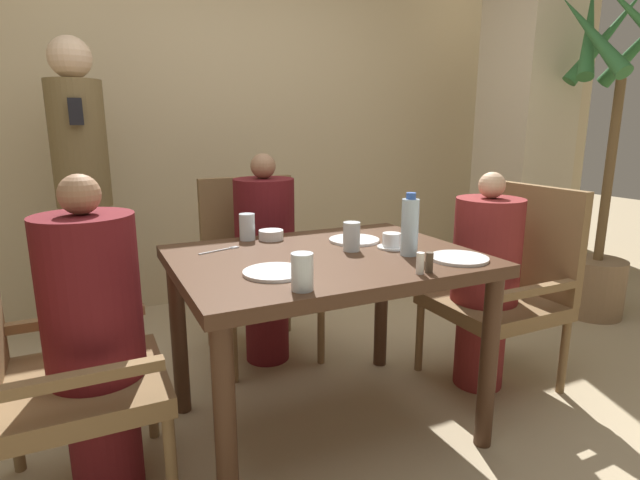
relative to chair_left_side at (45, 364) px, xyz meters
The scene contains 24 objects.
ground_plane 1.15m from the chair_left_side, ahead, with size 16.00×16.00×0.00m, color tan.
wall_back 2.34m from the chair_left_side, 61.82° to the left, with size 8.00×0.06×2.80m.
pillar_stone 3.47m from the chair_left_side, 18.05° to the left, with size 0.51×0.51×2.70m.
dining_table 1.04m from the chair_left_side, ahead, with size 1.19×0.91×0.78m.
chair_left_side is the anchor object (origin of this frame).
diner_in_left_chair 0.17m from the chair_left_side, ahead, with size 0.32×0.32×1.14m.
chair_far_side 1.35m from the chair_left_side, 40.86° to the left, with size 0.56×0.56×0.99m.
diner_in_far_chair 1.26m from the chair_left_side, 35.50° to the left, with size 0.32×0.32×1.15m.
chair_right_side 2.05m from the chair_left_side, ahead, with size 0.56×0.56×0.99m.
diner_in_right_chair 1.89m from the chair_left_side, ahead, with size 0.32×0.32×1.07m.
standing_host 1.49m from the chair_left_side, 83.04° to the left, with size 0.30×0.34×1.76m.
potted_palm 3.32m from the chair_left_side, ahead, with size 0.82×0.81×2.23m.
plate_main_left 1.51m from the chair_left_side, 11.56° to the right, with size 0.23×0.23×0.01m.
plate_main_right 1.28m from the chair_left_side, ahead, with size 0.23×0.23×0.01m.
plate_dessert_center 0.81m from the chair_left_side, 12.62° to the right, with size 0.23×0.23×0.01m.
teacup_with_saucer 1.36m from the chair_left_side, ahead, with size 0.12×0.12×0.07m.
bowl_small 1.02m from the chair_left_side, 20.65° to the left, with size 0.11×0.11×0.04m.
water_bottle 1.38m from the chair_left_side, ahead, with size 0.07×0.07×0.25m.
glass_tall_near 0.91m from the chair_left_side, 25.94° to the right, with size 0.07×0.07×0.12m.
glass_tall_mid 0.96m from the chair_left_side, 25.22° to the left, with size 0.07×0.07×0.12m.
glass_tall_far 1.19m from the chair_left_side, ahead, with size 0.07×0.07×0.12m.
salt_shaker 1.30m from the chair_left_side, 17.79° to the right, with size 0.03×0.03×0.08m.
pepper_shaker 1.34m from the chair_left_side, 17.27° to the right, with size 0.03×0.03×0.07m.
fork_beside_plate 0.76m from the chair_left_side, 20.10° to the left, with size 0.18×0.07×0.00m.
Camera 1 is at (-0.86, -1.75, 1.29)m, focal length 28.00 mm.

